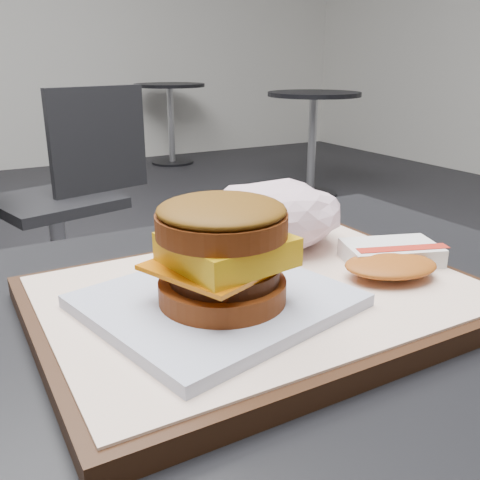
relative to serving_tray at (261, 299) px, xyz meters
name	(u,v)px	position (x,y,z in m)	size (l,w,h in m)	color
serving_tray	(261,299)	(0.00, 0.00, 0.00)	(0.38, 0.28, 0.02)	black
breakfast_sandwich	(221,264)	(-0.05, -0.02, 0.05)	(0.22, 0.21, 0.09)	silver
hash_brown	(391,258)	(0.13, -0.02, 0.02)	(0.13, 0.11, 0.02)	white
crumpled_wrapper	(273,215)	(0.07, 0.09, 0.04)	(0.15, 0.12, 0.07)	white
neighbor_chair	(71,187)	(0.20, 1.70, -0.27)	(0.64, 0.51, 0.88)	#AAABB0
bg_table_near	(313,119)	(2.16, 2.78, -0.22)	(0.66, 0.66, 0.75)	black
bg_table_far	(170,104)	(1.76, 4.48, -0.22)	(0.66, 0.66, 0.75)	black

